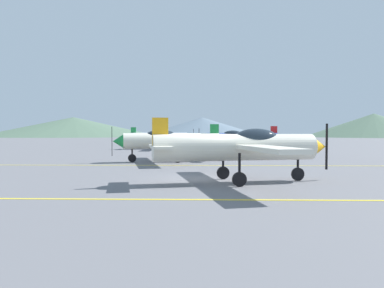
% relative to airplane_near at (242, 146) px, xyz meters
% --- Properties ---
extents(ground_plane, '(400.00, 400.00, 0.00)m').
position_rel_airplane_near_xyz_m(ground_plane, '(-1.65, 0.40, -1.59)').
color(ground_plane, slate).
extents(apron_line_near, '(80.00, 0.16, 0.01)m').
position_rel_airplane_near_xyz_m(apron_line_near, '(-1.65, -4.07, -1.59)').
color(apron_line_near, yellow).
rests_on(apron_line_near, ground_plane).
extents(apron_line_far, '(80.00, 0.16, 0.01)m').
position_rel_airplane_near_xyz_m(apron_line_far, '(-1.65, 7.69, -1.59)').
color(apron_line_far, yellow).
rests_on(apron_line_far, ground_plane).
extents(airplane_near, '(8.29, 9.43, 2.83)m').
position_rel_airplane_near_xyz_m(airplane_near, '(0.00, 0.00, 0.00)').
color(airplane_near, silver).
rests_on(airplane_near, ground_plane).
extents(airplane_mid, '(8.28, 9.41, 2.83)m').
position_rel_airplane_near_xyz_m(airplane_mid, '(-4.30, 10.81, 0.00)').
color(airplane_mid, silver).
rests_on(airplane_mid, ground_plane).
extents(airplane_far, '(8.23, 9.47, 2.83)m').
position_rel_airplane_near_xyz_m(airplane_far, '(2.09, 20.61, 0.00)').
color(airplane_far, '#33478C').
rests_on(airplane_far, ground_plane).
extents(airplane_back, '(8.15, 9.41, 2.83)m').
position_rel_airplane_near_xyz_m(airplane_back, '(-6.91, 29.63, 0.00)').
color(airplane_back, silver).
rests_on(airplane_back, ground_plane).
extents(car_sedan, '(3.75, 4.61, 1.62)m').
position_rel_airplane_near_xyz_m(car_sedan, '(3.96, 34.16, -0.75)').
color(car_sedan, red).
rests_on(car_sedan, ground_plane).
extents(hill_left, '(85.57, 85.57, 9.58)m').
position_rel_airplane_near_xyz_m(hill_left, '(-65.12, 157.54, 3.19)').
color(hill_left, '#4C6651').
rests_on(hill_left, ground_plane).
extents(hill_centerleft, '(59.98, 59.98, 9.16)m').
position_rel_airplane_near_xyz_m(hill_centerleft, '(-1.32, 152.00, 2.98)').
color(hill_centerleft, slate).
rests_on(hill_centerleft, ground_plane).
extents(hill_centerright, '(58.73, 58.73, 10.26)m').
position_rel_airplane_near_xyz_m(hill_centerright, '(73.54, 139.70, 3.54)').
color(hill_centerright, '#4C6651').
rests_on(hill_centerright, ground_plane).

